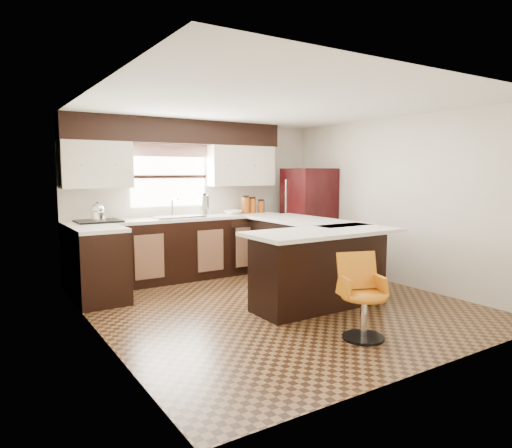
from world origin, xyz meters
TOP-DOWN VIEW (x-y plane):
  - floor at (0.00, 0.00)m, footprint 4.40×4.40m
  - ceiling at (0.00, 0.00)m, footprint 4.40×4.40m
  - wall_back at (0.00, 2.20)m, footprint 4.40×0.00m
  - wall_front at (0.00, -2.20)m, footprint 4.40×0.00m
  - wall_left at (-2.10, 0.00)m, footprint 0.00×4.40m
  - wall_right at (2.10, 0.00)m, footprint 0.00×4.40m
  - base_cab_back at (-0.45, 1.90)m, footprint 3.30×0.60m
  - base_cab_left at (-1.80, 1.25)m, footprint 0.60×0.70m
  - counter_back at (-0.45, 1.90)m, footprint 3.30×0.60m
  - counter_left at (-1.80, 1.25)m, footprint 0.60×0.70m
  - soffit at (-0.40, 2.03)m, footprint 3.40×0.35m
  - upper_cab_left at (-1.62, 2.03)m, footprint 0.94×0.35m
  - upper_cab_right at (0.68, 2.03)m, footprint 1.14×0.35m
  - window_pane at (-0.50, 2.18)m, footprint 1.20×0.02m
  - valance at (-0.50, 2.14)m, footprint 1.30×0.06m
  - sink at (-0.50, 1.88)m, footprint 0.75×0.45m
  - dishwasher at (0.55, 1.61)m, footprint 0.58×0.03m
  - cooktop at (-1.65, 1.88)m, footprint 0.58×0.50m
  - peninsula_long at (0.90, 0.62)m, footprint 0.60×1.95m
  - peninsula_return at (0.38, -0.35)m, footprint 1.65×0.60m
  - counter_pen_long at (0.95, 0.62)m, footprint 0.84×1.95m
  - counter_pen_return at (0.35, -0.44)m, footprint 1.89×0.84m
  - refrigerator at (1.72, 1.52)m, footprint 0.72×0.69m
  - bar_chair at (0.04, -1.41)m, footprint 0.56×0.56m
  - kettle at (-1.65, 1.88)m, footprint 0.18×0.18m
  - percolator at (-0.04, 1.90)m, footprint 0.14×0.14m
  - mixing_bowl at (0.46, 1.90)m, footprint 0.31×0.31m
  - canister_large at (0.71, 1.92)m, footprint 0.13×0.13m
  - canister_med at (0.85, 1.92)m, footprint 0.12×0.12m
  - canister_small at (1.02, 1.92)m, footprint 0.12×0.12m

SIDE VIEW (x-z plane):
  - floor at x=0.00m, z-range 0.00..0.00m
  - bar_chair at x=0.04m, z-range 0.00..0.83m
  - dishwasher at x=0.55m, z-range 0.04..0.82m
  - base_cab_back at x=-0.45m, z-range 0.00..0.90m
  - base_cab_left at x=-1.80m, z-range 0.00..0.90m
  - peninsula_long at x=0.90m, z-range 0.00..0.90m
  - peninsula_return at x=0.38m, z-range 0.00..0.90m
  - refrigerator at x=1.72m, z-range 0.00..1.68m
  - counter_back at x=-0.45m, z-range 0.90..0.94m
  - counter_left at x=-1.80m, z-range 0.90..0.94m
  - counter_pen_long at x=0.95m, z-range 0.90..0.94m
  - counter_pen_return at x=0.35m, z-range 0.90..0.94m
  - cooktop at x=-1.65m, z-range 0.94..0.97m
  - sink at x=-0.50m, z-range 0.95..0.98m
  - mixing_bowl at x=0.46m, z-range 0.95..1.01m
  - canister_small at x=1.02m, z-range 0.95..1.14m
  - canister_med at x=0.85m, z-range 0.95..1.18m
  - canister_large at x=0.71m, z-range 0.95..1.21m
  - kettle at x=-1.65m, z-range 0.97..1.22m
  - percolator at x=-0.04m, z-range 0.95..1.26m
  - wall_back at x=0.00m, z-range -1.00..3.40m
  - wall_front at x=0.00m, z-range -1.00..3.40m
  - wall_left at x=-2.10m, z-range -1.00..3.40m
  - wall_right at x=2.10m, z-range -1.00..3.40m
  - window_pane at x=-0.50m, z-range 1.10..2.00m
  - upper_cab_left at x=-1.62m, z-range 1.40..2.04m
  - upper_cab_right at x=0.68m, z-range 1.40..2.04m
  - valance at x=-0.50m, z-range 1.85..2.03m
  - soffit at x=-0.40m, z-range 2.04..2.40m
  - ceiling at x=0.00m, z-range 2.40..2.40m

